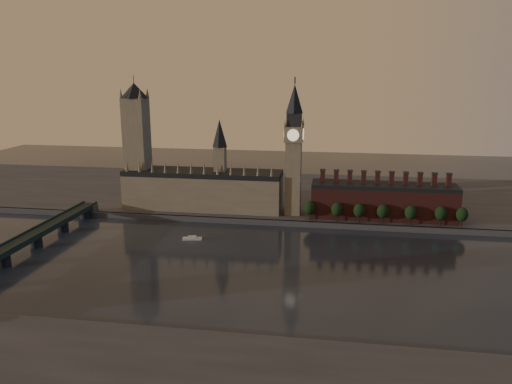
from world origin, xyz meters
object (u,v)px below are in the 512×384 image
river_boat (192,238)px  westminster_bridge (18,246)px  victoria_tower (137,141)px  big_ben (294,148)px

river_boat → westminster_bridge: bearing=-163.3°
westminster_bridge → victoria_tower: bearing=73.4°
victoria_tower → westminster_bridge: victoria_tower is taller
victoria_tower → westminster_bridge: size_ratio=0.54×
westminster_bridge → river_boat: size_ratio=14.36×
river_boat → victoria_tower: bearing=123.8°
big_ben → river_boat: 106.12m
westminster_bridge → river_boat: 111.91m
big_ben → victoria_tower: bearing=177.8°
big_ben → westminster_bridge: 205.83m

